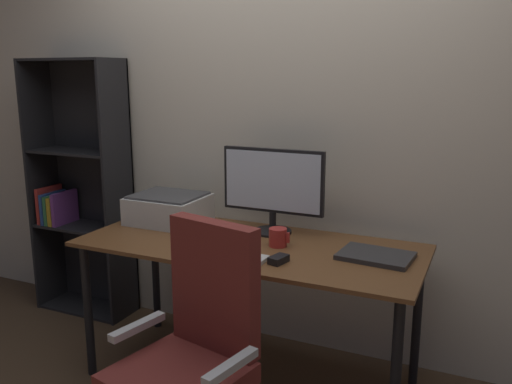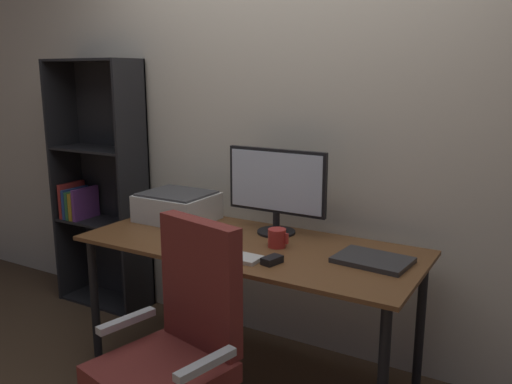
% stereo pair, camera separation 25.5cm
% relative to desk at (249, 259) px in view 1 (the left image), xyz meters
% --- Properties ---
extents(ground_plane, '(12.00, 12.00, 0.00)m').
position_rel_desk_xyz_m(ground_plane, '(0.00, 0.00, -0.66)').
color(ground_plane, '#4C3826').
extents(back_wall, '(6.40, 0.10, 2.60)m').
position_rel_desk_xyz_m(back_wall, '(0.00, 0.53, 0.64)').
color(back_wall, beige).
rests_on(back_wall, ground).
extents(desk, '(1.68, 0.72, 0.74)m').
position_rel_desk_xyz_m(desk, '(0.00, 0.00, 0.00)').
color(desk, brown).
rests_on(desk, ground).
extents(monitor, '(0.55, 0.20, 0.44)m').
position_rel_desk_xyz_m(monitor, '(0.03, 0.22, 0.33)').
color(monitor, black).
rests_on(monitor, desk).
extents(keyboard, '(0.29, 0.11, 0.02)m').
position_rel_desk_xyz_m(keyboard, '(0.03, -0.22, 0.09)').
color(keyboard, silver).
rests_on(keyboard, desk).
extents(mouse, '(0.08, 0.11, 0.03)m').
position_rel_desk_xyz_m(mouse, '(0.23, -0.19, 0.10)').
color(mouse, black).
rests_on(mouse, desk).
extents(coffee_mug, '(0.10, 0.09, 0.09)m').
position_rel_desk_xyz_m(coffee_mug, '(0.14, 0.02, 0.12)').
color(coffee_mug, '#B72D28').
rests_on(coffee_mug, desk).
extents(laptop, '(0.34, 0.26, 0.02)m').
position_rel_desk_xyz_m(laptop, '(0.61, 0.05, 0.09)').
color(laptop, '#2D2D30').
rests_on(laptop, desk).
extents(printer, '(0.40, 0.34, 0.16)m').
position_rel_desk_xyz_m(printer, '(-0.57, 0.16, 0.16)').
color(printer, silver).
rests_on(printer, desk).
extents(office_chair, '(0.56, 0.55, 1.01)m').
position_rel_desk_xyz_m(office_chair, '(0.08, -0.69, -0.20)').
color(office_chair, '#B7BABC').
rests_on(office_chair, ground).
extents(bookshelf, '(0.65, 0.28, 1.65)m').
position_rel_desk_xyz_m(bookshelf, '(-1.39, 0.36, 0.15)').
color(bookshelf, black).
rests_on(bookshelf, ground).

